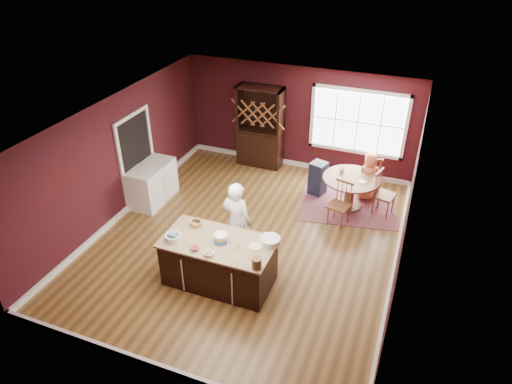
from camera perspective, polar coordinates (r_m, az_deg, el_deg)
room_shell at (r=8.88m, az=-1.09°, el=1.13°), size 7.00×7.00×7.00m
window at (r=11.50m, az=12.62°, el=8.56°), size 2.36×0.10×1.66m
doorway at (r=10.81m, az=-14.61°, el=3.99°), size 0.08×1.26×2.13m
kitchen_island at (r=8.37m, az=-4.63°, el=-8.79°), size 2.00×1.05×0.92m
dining_table at (r=10.59m, az=11.71°, el=0.74°), size 1.29×1.29×0.75m
baker at (r=8.67m, az=-2.43°, el=-3.72°), size 0.64×0.45×1.68m
layer_cake at (r=8.04m, az=-4.45°, el=-5.72°), size 0.35×0.35×0.14m
bowl_blue at (r=8.18m, az=-10.29°, el=-5.59°), size 0.28×0.28×0.11m
bowl_yellow at (r=8.48m, az=-7.46°, el=-3.91°), size 0.23×0.23×0.08m
bowl_pink at (r=7.91m, az=-7.68°, el=-7.02°), size 0.15×0.15×0.06m
bowl_olive at (r=7.76m, az=-5.91°, el=-7.72°), size 0.17×0.17×0.06m
drinking_glass at (r=7.84m, az=-2.32°, el=-6.71°), size 0.07×0.07×0.15m
dinner_plate at (r=7.91m, az=-0.06°, el=-6.85°), size 0.24×0.24×0.02m
white_tub at (r=7.96m, az=1.78°, el=-6.12°), size 0.36×0.36×0.12m
stoneware_crock at (r=7.44m, az=0.07°, el=-8.90°), size 0.16×0.16×0.19m
toy_figurine at (r=7.62m, az=-0.30°, el=-8.29°), size 0.05×0.05×0.08m
rug at (r=10.87m, az=11.42°, el=-1.66°), size 2.43×2.04×0.01m
chair_east at (r=10.50m, az=15.81°, el=-0.19°), size 0.52×0.53×1.06m
chair_south at (r=9.94m, az=10.36°, el=-1.51°), size 0.52×0.50×1.02m
chair_north at (r=11.21m, az=14.17°, el=2.17°), size 0.53×0.52×1.06m
seated_woman at (r=10.97m, az=13.90°, el=1.93°), size 0.68×0.58×1.18m
high_chair at (r=11.01m, az=7.75°, el=1.80°), size 0.44×0.44×0.87m
toddler at (r=10.88m, az=8.36°, el=3.60°), size 0.18×0.14×0.26m
table_plate at (r=10.37m, az=13.18°, el=1.27°), size 0.18×0.18×0.01m
table_cup at (r=10.67m, az=10.71°, el=2.73°), size 0.14×0.14×0.10m
hutch at (r=11.99m, az=0.53°, el=8.12°), size 1.18×0.49×2.16m
washer at (r=10.68m, az=-13.70°, el=0.29°), size 0.64×0.62×0.92m
dryer at (r=11.13m, az=-11.92°, el=1.85°), size 0.63×0.61×0.91m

